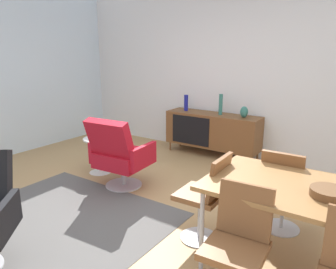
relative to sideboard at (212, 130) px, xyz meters
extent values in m
plane|color=tan|center=(0.30, -2.30, -0.44)|extent=(8.32, 8.32, 0.00)
cube|color=white|center=(0.30, 0.30, 0.96)|extent=(6.80, 0.12, 2.80)
cube|color=brown|center=(0.00, 0.00, 0.00)|extent=(1.60, 0.44, 0.56)
cube|color=black|center=(-0.30, -0.22, 0.00)|extent=(0.70, 0.01, 0.48)
cylinder|color=brown|center=(-0.74, -0.17, -0.36)|extent=(0.03, 0.03, 0.16)
cylinder|color=brown|center=(0.74, -0.17, -0.36)|extent=(0.03, 0.03, 0.16)
cylinder|color=brown|center=(-0.74, 0.17, -0.36)|extent=(0.03, 0.03, 0.16)
cylinder|color=brown|center=(0.74, 0.17, -0.36)|extent=(0.03, 0.03, 0.16)
cylinder|color=navy|center=(-0.52, 0.00, 0.42)|extent=(0.07, 0.07, 0.27)
cylinder|color=#337266|center=(0.13, 0.00, 0.45)|extent=(0.06, 0.06, 0.34)
ellipsoid|color=#337266|center=(0.54, 0.00, 0.37)|extent=(0.12, 0.12, 0.18)
cube|color=olive|center=(2.00, -2.33, 0.28)|extent=(1.60, 0.90, 0.04)
cylinder|color=#B7B7BC|center=(1.28, -2.72, -0.09)|extent=(0.04, 0.04, 0.70)
cylinder|color=#B7B7BC|center=(1.28, -1.94, -0.09)|extent=(0.04, 0.04, 0.70)
cylinder|color=brown|center=(2.10, -2.39, 0.33)|extent=(0.26, 0.26, 0.06)
cube|color=brown|center=(1.05, -2.33, 0.01)|extent=(0.41, 0.41, 0.05)
cube|color=brown|center=(1.23, -2.33, 0.23)|extent=(0.10, 0.38, 0.38)
cylinder|color=#B7B7BC|center=(1.05, -2.33, -0.23)|extent=(0.04, 0.04, 0.42)
cylinder|color=#B7B7BC|center=(1.05, -2.33, -0.43)|extent=(0.36, 0.36, 0.01)
cube|color=brown|center=(1.65, -2.95, 0.01)|extent=(0.42, 0.42, 0.05)
cube|color=brown|center=(1.64, -2.77, 0.23)|extent=(0.38, 0.11, 0.38)
cube|color=brown|center=(1.65, -1.71, 0.01)|extent=(0.41, 0.41, 0.05)
cube|color=brown|center=(1.65, -1.89, 0.23)|extent=(0.38, 0.10, 0.38)
cylinder|color=#B7B7BC|center=(1.65, -1.71, -0.23)|extent=(0.04, 0.04, 0.42)
cylinder|color=#B7B7BC|center=(1.65, -1.71, -0.43)|extent=(0.36, 0.36, 0.01)
cube|color=red|center=(-0.38, -1.81, -0.06)|extent=(0.64, 0.60, 0.20)
cube|color=red|center=(-0.36, -2.05, 0.25)|extent=(0.62, 0.31, 0.51)
cube|color=red|center=(-0.05, -1.78, 0.02)|extent=(0.10, 0.51, 0.28)
cube|color=red|center=(-0.71, -1.83, 0.02)|extent=(0.10, 0.51, 0.28)
cylinder|color=#B7B7BC|center=(-0.38, -1.81, -0.30)|extent=(0.06, 0.06, 0.28)
cylinder|color=#B7B7BC|center=(-0.38, -1.81, -0.43)|extent=(0.48, 0.48, 0.02)
cube|color=black|center=(-0.01, -3.58, 0.02)|extent=(0.38, 0.42, 0.28)
cylinder|color=white|center=(-0.99, -1.64, 0.07)|extent=(0.44, 0.44, 0.02)
cylinder|color=white|center=(-0.99, -1.64, -0.19)|extent=(0.05, 0.05, 0.50)
cone|color=white|center=(-0.99, -1.64, -0.43)|extent=(0.32, 0.32, 0.02)
cylinder|color=#262628|center=(-0.99, -1.64, 0.11)|extent=(0.20, 0.20, 0.05)
sphere|color=orange|center=(-0.96, -1.63, 0.15)|extent=(0.07, 0.07, 0.07)
sphere|color=orange|center=(-1.03, -1.64, 0.15)|extent=(0.07, 0.07, 0.07)
cube|color=#595654|center=(-0.32, -2.80, -0.44)|extent=(2.20, 1.70, 0.01)
camera|label=1|loc=(2.34, -4.75, 1.31)|focal=34.32mm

